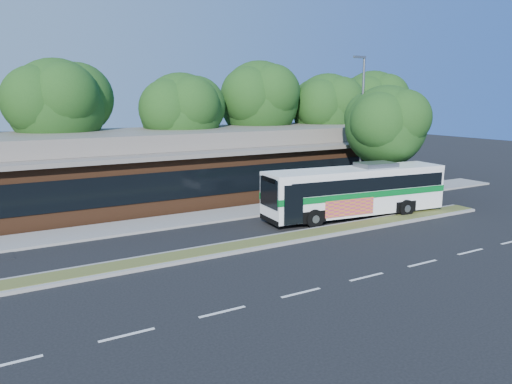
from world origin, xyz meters
TOP-DOWN VIEW (x-y plane):
  - ground at (0.00, 0.00)m, footprint 120.00×120.00m
  - median_strip at (0.00, 0.60)m, footprint 26.00×1.10m
  - sidewalk at (0.00, 6.40)m, footprint 44.00×2.60m
  - plaza_building at (0.00, 12.99)m, footprint 33.20×11.20m
  - lamp_post at (9.56, 6.00)m, footprint 0.93×0.18m
  - tree_bg_b at (-6.57, 16.14)m, footprint 6.69×6.00m
  - tree_bg_c at (1.40, 15.13)m, footprint 6.24×5.60m
  - tree_bg_d at (8.45, 16.15)m, footprint 6.91×6.20m
  - tree_bg_e at (14.42, 15.14)m, footprint 6.47×5.80m
  - tree_bg_f at (20.43, 16.14)m, footprint 6.69×6.00m
  - transit_bus at (6.05, 2.39)m, footprint 10.81×3.47m
  - sidewalk_tree at (11.37, 5.42)m, footprint 5.77×5.18m

SIDE VIEW (x-z plane):
  - ground at x=0.00m, z-range 0.00..0.00m
  - sidewalk at x=0.00m, z-range 0.00..0.12m
  - median_strip at x=0.00m, z-range 0.00..0.15m
  - transit_bus at x=6.05m, z-range 0.17..3.15m
  - plaza_building at x=0.00m, z-range -0.10..4.35m
  - sidewalk_tree at x=11.37m, z-range 1.20..8.54m
  - lamp_post at x=9.56m, z-range 0.37..9.44m
  - tree_bg_c at x=1.40m, z-range 1.46..9.72m
  - tree_bg_e at x=14.42m, z-range 1.49..10.00m
  - tree_bg_f at x=20.43m, z-range 1.60..10.52m
  - tree_bg_b at x=-6.57m, z-range 1.64..10.64m
  - tree_bg_d at x=8.45m, z-range 1.73..11.10m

